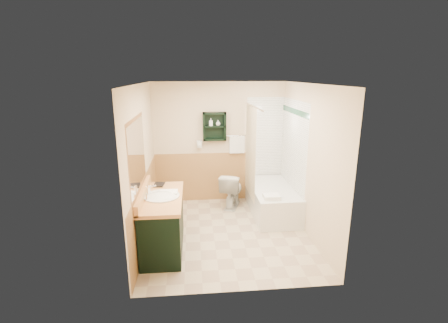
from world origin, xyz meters
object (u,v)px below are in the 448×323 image
Objects in this scene: wall_shelf at (214,126)px; vanity at (163,223)px; bathtub at (272,200)px; soap_bottle_a at (211,124)px; hair_dryer at (199,144)px; vanity_book at (153,179)px; toilet at (232,190)px; soap_bottle_b at (218,123)px.

vanity is at bearing -116.45° from wall_shelf.
bathtub is 10.11× the size of soap_bottle_a.
soap_bottle_a is (0.23, -0.03, 0.40)m from hair_dryer.
wall_shelf is 2.50× the size of vanity_book.
toilet is at bearing 44.68° from vanity_book.
wall_shelf is 0.46m from hair_dryer.
wall_shelf is at bearing 145.33° from bathtub.
vanity_book reaches higher than vanity.
toilet is (0.31, -0.29, -1.21)m from wall_shelf.
vanity is 12.00× the size of soap_bottle_b.
toilet is (-0.71, 0.42, 0.08)m from bathtub.
vanity_book is at bearing -129.42° from wall_shelf.
toilet is at bearing -49.63° from soap_bottle_b.
hair_dryer is 1.78m from bathtub.
soap_bottle_b is at bearing 0.00° from soap_bottle_a.
soap_bottle_b is (0.14, 0.00, 0.01)m from soap_bottle_a.
wall_shelf is 0.09m from soap_bottle_a.
toilet is at bearing -42.78° from wall_shelf.
vanity is 2.21m from bathtub.
hair_dryer reaches higher than bathtub.
soap_bottle_b reaches higher than toilet.
soap_bottle_b is (0.07, -0.01, 0.06)m from wall_shelf.
wall_shelf is 1.80m from bathtub.
bathtub is 2.27m from vanity_book.
vanity is at bearing -150.41° from bathtub.
bathtub is at bearing -28.98° from hair_dryer.
wall_shelf reaches higher than hair_dryer.
vanity is 2.30m from soap_bottle_a.
hair_dryer is at bearing 175.24° from wall_shelf.
soap_bottle_a is (0.83, 1.79, 1.18)m from vanity.
vanity reaches higher than toilet.
bathtub is (1.33, -0.73, -0.94)m from hair_dryer.
bathtub is 2.19× the size of toilet.
vanity is at bearing 70.45° from toilet.
wall_shelf is at bearing 63.55° from vanity.
soap_bottle_a is at bearing -17.55° from toilet.
hair_dryer is 1.62× the size of soap_bottle_a.
vanity_book reaches higher than toilet.
soap_bottle_a is at bearing 60.93° from vanity_book.
wall_shelf is 0.42× the size of vanity.
wall_shelf is 2.29× the size of hair_dryer.
vanity_book is at bearing -120.04° from hair_dryer.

